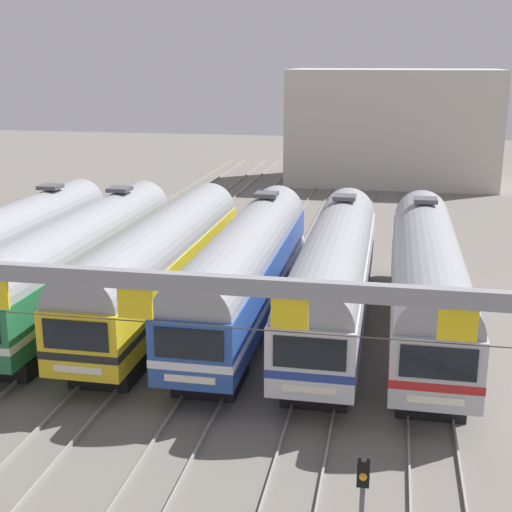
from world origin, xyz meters
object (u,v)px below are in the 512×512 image
(commuter_train_maroon, at_px, (4,253))
(commuter_train_silver, at_px, (334,271))
(yard_signal_mast, at_px, (362,494))
(commuter_train_yellow, at_px, (162,261))
(commuter_train_stainless, at_px, (427,276))
(commuter_train_green, at_px, (81,257))
(catenary_gantry, at_px, (63,310))
(commuter_train_blue, at_px, (246,266))

(commuter_train_maroon, height_order, commuter_train_silver, same)
(commuter_train_silver, bearing_deg, yard_signal_mast, -82.71)
(commuter_train_yellow, distance_m, commuter_train_stainless, 11.60)
(commuter_train_stainless, height_order, yard_signal_mast, commuter_train_stainless)
(commuter_train_yellow, height_order, commuter_train_stainless, commuter_train_stainless)
(commuter_train_green, bearing_deg, commuter_train_maroon, 180.00)
(commuter_train_maroon, bearing_deg, commuter_train_yellow, -0.03)
(commuter_train_yellow, distance_m, yard_signal_mast, 17.94)
(catenary_gantry, bearing_deg, commuter_train_silver, 66.76)
(commuter_train_green, distance_m, commuter_train_blue, 7.73)
(commuter_train_green, bearing_deg, commuter_train_blue, 0.00)
(commuter_train_maroon, distance_m, yard_signal_mast, 23.04)
(commuter_train_stainless, xyz_separation_m, catenary_gantry, (-9.66, -13.50, 2.64))
(commuter_train_silver, xyz_separation_m, yard_signal_mast, (1.93, -15.10, -0.66))
(commuter_train_maroon, relative_size, catenary_gantry, 0.74)
(commuter_train_stainless, distance_m, catenary_gantry, 16.81)
(commuter_train_green, xyz_separation_m, commuter_train_blue, (7.73, 0.00, 0.00))
(commuter_train_blue, bearing_deg, catenary_gantry, -98.15)
(commuter_train_maroon, xyz_separation_m, commuter_train_yellow, (7.73, -0.00, -0.00))
(commuter_train_silver, xyz_separation_m, commuter_train_stainless, (3.87, 0.00, 0.00))
(commuter_train_yellow, bearing_deg, commuter_train_silver, 0.03)
(commuter_train_green, bearing_deg, catenary_gantry, -66.76)
(commuter_train_maroon, height_order, commuter_train_stainless, same)
(commuter_train_blue, xyz_separation_m, commuter_train_stainless, (7.73, 0.00, 0.00))
(commuter_train_maroon, relative_size, commuter_train_stainless, 1.00)
(commuter_train_stainless, relative_size, catenary_gantry, 0.74)
(commuter_train_silver, xyz_separation_m, catenary_gantry, (-5.80, -13.50, 2.64))
(commuter_train_stainless, bearing_deg, commuter_train_silver, 180.00)
(commuter_train_silver, distance_m, yard_signal_mast, 15.24)
(commuter_train_silver, height_order, yard_signal_mast, commuter_train_silver)
(yard_signal_mast, bearing_deg, commuter_train_yellow, 122.62)
(commuter_train_blue, distance_m, commuter_train_silver, 3.87)
(commuter_train_yellow, xyz_separation_m, yard_signal_mast, (9.66, -15.10, -0.66))
(commuter_train_yellow, height_order, yard_signal_mast, commuter_train_yellow)
(commuter_train_blue, height_order, yard_signal_mast, commuter_train_blue)
(commuter_train_yellow, xyz_separation_m, catenary_gantry, (1.93, -13.49, 2.64))
(commuter_train_yellow, bearing_deg, commuter_train_blue, 0.06)
(commuter_train_green, xyz_separation_m, commuter_train_silver, (11.60, 0.00, 0.00))
(commuter_train_stainless, bearing_deg, commuter_train_maroon, 180.00)
(commuter_train_yellow, xyz_separation_m, commuter_train_silver, (7.73, 0.00, 0.00))
(commuter_train_blue, bearing_deg, commuter_train_green, 180.00)
(commuter_train_green, height_order, commuter_train_stainless, same)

